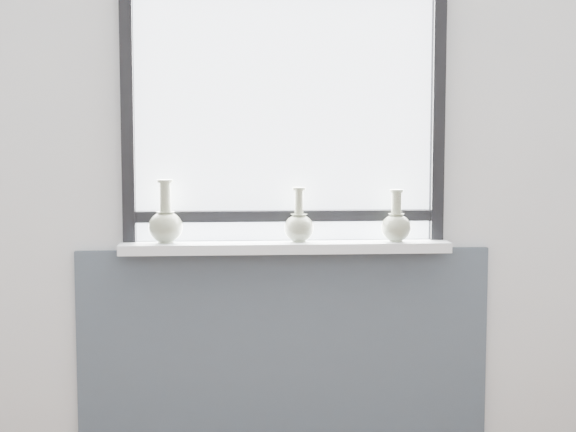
{
  "coord_description": "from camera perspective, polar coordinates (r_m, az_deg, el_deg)",
  "views": [
    {
      "loc": [
        -0.23,
        -1.8,
        1.35
      ],
      "look_at": [
        0.0,
        1.55,
        1.02
      ],
      "focal_mm": 55.0,
      "sensor_mm": 36.0,
      "label": 1
    }
  ],
  "objects": [
    {
      "name": "window",
      "position": [
        3.58,
        -0.24,
        7.07
      ],
      "size": [
        1.3,
        0.06,
        1.05
      ],
      "color": "black",
      "rests_on": "windowsill"
    },
    {
      "name": "apron_panel",
      "position": [
        3.7,
        -0.24,
        -8.77
      ],
      "size": [
        1.7,
        0.03,
        0.86
      ],
      "primitive_type": "cube",
      "color": "#414D5C",
      "rests_on": "ground"
    },
    {
      "name": "windowsill",
      "position": [
        3.55,
        -0.17,
        -2.0
      ],
      "size": [
        1.32,
        0.18,
        0.04
      ],
      "primitive_type": "cube",
      "color": "silver",
      "rests_on": "apron_panel"
    },
    {
      "name": "back_wall",
      "position": [
        3.62,
        -0.28,
        4.82
      ],
      "size": [
        3.6,
        0.02,
        2.6
      ],
      "primitive_type": "cube",
      "color": "silver",
      "rests_on": "ground"
    },
    {
      "name": "vase_c",
      "position": [
        3.57,
        7.01,
        -0.55
      ],
      "size": [
        0.12,
        0.12,
        0.21
      ],
      "rotation": [
        0.0,
        0.0,
        -0.34
      ],
      "color": "gray",
      "rests_on": "windowsill"
    },
    {
      "name": "vase_b",
      "position": [
        3.54,
        0.71,
        -0.6
      ],
      "size": [
        0.12,
        0.12,
        0.22
      ],
      "rotation": [
        0.0,
        0.0,
        0.18
      ],
      "color": "gray",
      "rests_on": "windowsill"
    },
    {
      "name": "vase_a",
      "position": [
        3.54,
        -7.92,
        -0.45
      ],
      "size": [
        0.14,
        0.14,
        0.25
      ],
      "rotation": [
        0.0,
        0.0,
        0.32
      ],
      "color": "gray",
      "rests_on": "windowsill"
    }
  ]
}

